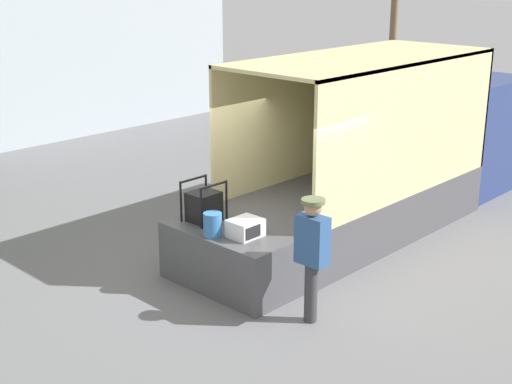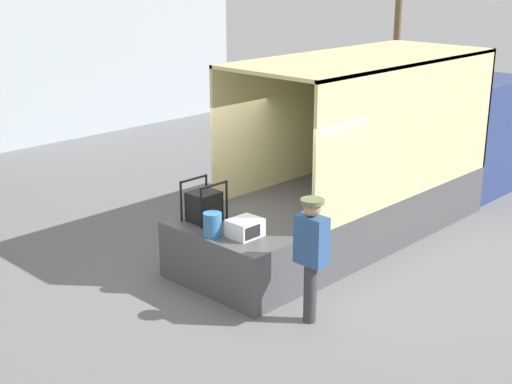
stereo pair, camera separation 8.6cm
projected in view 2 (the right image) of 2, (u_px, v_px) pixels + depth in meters
ground_plane at (260, 272)px, 11.31m from camera, size 160.00×160.00×0.00m
box_truck at (413, 160)px, 13.98m from camera, size 7.47×2.18×3.18m
tailgate_deck at (233, 257)px, 10.77m from camera, size 1.17×2.07×0.91m
microwave at (245, 228)px, 10.29m from camera, size 0.46×0.40×0.26m
portable_generator at (205, 205)px, 10.90m from camera, size 0.56×0.49×0.64m
orange_bucket at (212, 225)px, 10.28m from camera, size 0.27×0.27×0.36m
worker_person at (311, 247)px, 9.45m from camera, size 0.32×0.44×1.77m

